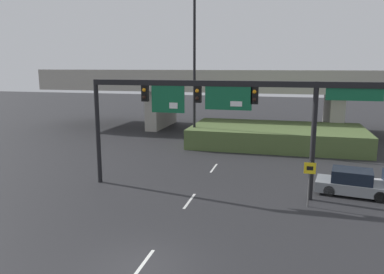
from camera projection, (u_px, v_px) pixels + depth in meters
name	position (u px, v px, depth m)	size (l,w,h in m)	color
ground_plane	(141.00, 267.00, 13.94)	(160.00, 160.00, 0.00)	#262628
lane_markings	(214.00, 168.00, 27.35)	(0.14, 30.31, 0.01)	silver
signal_gantry	(216.00, 102.00, 21.24)	(16.47, 0.44, 6.55)	black
speed_limit_sign	(309.00, 178.00, 19.57)	(0.60, 0.11, 2.48)	#4C4C4C
highway_light_pole_near	(194.00, 42.00, 33.09)	(0.70, 0.36, 18.13)	black
overpass_bridge	(243.00, 87.00, 42.63)	(46.50, 9.82, 6.92)	#A39E93
grass_embankment	(276.00, 136.00, 35.06)	(15.73, 8.27, 1.77)	#4C6033
parked_sedan_near_right	(354.00, 183.00, 21.64)	(4.47, 2.52, 1.48)	gray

